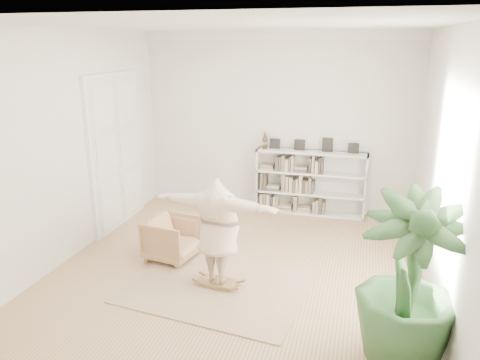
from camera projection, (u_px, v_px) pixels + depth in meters
The scene contains 9 objects.
floor at pixel (237, 270), 7.21m from camera, with size 6.00×6.00×0.00m, color olive.
room_shell at pixel (278, 35), 8.94m from camera, with size 6.00×6.00×6.00m.
doors at pixel (116, 153), 8.70m from camera, with size 0.09×1.78×2.92m.
bookshelf at pixel (310, 183), 9.45m from camera, with size 2.20×0.35×1.64m.
armchair at pixel (172, 238), 7.53m from camera, with size 0.74×0.76×0.69m, color tan.
rug at pixel (219, 286), 6.73m from camera, with size 2.50×2.00×0.02m, color tan.
rocker_board at pixel (219, 282), 6.72m from camera, with size 0.54×0.36×0.11m.
person at pixel (218, 228), 6.48m from camera, with size 1.90×0.52×1.54m, color beige.
houseplant at pixel (408, 282), 4.90m from camera, with size 1.08×1.08×1.94m, color #2F562B.
Camera 1 is at (1.75, -6.28, 3.39)m, focal length 35.00 mm.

